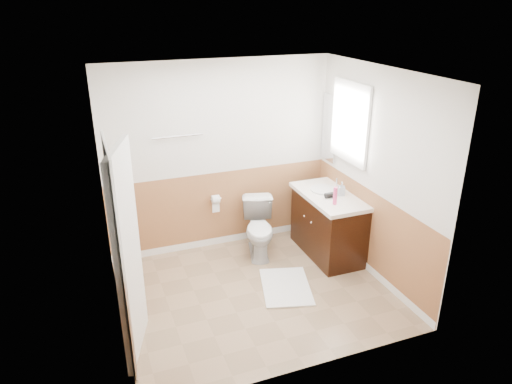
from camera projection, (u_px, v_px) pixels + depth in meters
name	position (u px, v px, depth m)	size (l,w,h in m)	color
floor	(256.00, 292.00, 5.48)	(3.00, 3.00, 0.00)	#8C7051
ceiling	(256.00, 73.00, 4.52)	(3.00, 3.00, 0.00)	white
wall_back	(220.00, 157.00, 6.12)	(3.00, 3.00, 0.00)	silver
wall_front	(312.00, 249.00, 3.88)	(3.00, 3.00, 0.00)	silver
wall_left	(109.00, 214.00, 4.51)	(3.00, 3.00, 0.00)	silver
wall_right	(375.00, 175.00, 5.50)	(3.00, 3.00, 0.00)	silver
wainscot_back	(222.00, 210.00, 6.40)	(3.00, 3.00, 0.00)	#AC7244
wainscot_front	(307.00, 323.00, 4.17)	(3.00, 3.00, 0.00)	#AC7244
wainscot_left	(119.00, 281.00, 4.80)	(2.60, 2.60, 0.00)	#AC7244
wainscot_right	(369.00, 233.00, 5.78)	(2.60, 2.60, 0.00)	#AC7244
toilet	(259.00, 229.00, 6.18)	(0.41, 0.71, 0.73)	silver
bath_mat	(286.00, 287.00, 5.56)	(0.55, 0.80, 0.02)	white
vanity_cabinet	(328.00, 226.00, 6.17)	(0.55, 1.10, 0.80)	black
vanity_knob_left	(311.00, 222.00, 5.93)	(0.03, 0.03, 0.03)	silver
vanity_knob_right	(304.00, 216.00, 6.10)	(0.03, 0.03, 0.03)	silver
countertop	(329.00, 196.00, 6.01)	(0.60, 1.15, 0.05)	white
sink_basin	(324.00, 190.00, 6.13)	(0.36, 0.36, 0.02)	silver
faucet	(337.00, 183.00, 6.16)	(0.02, 0.02, 0.14)	silver
lotion_bottle	(335.00, 196.00, 5.67)	(0.05, 0.05, 0.22)	#E73B7A
soap_dispenser	(342.00, 189.00, 5.94)	(0.08, 0.08, 0.18)	#9BA4AF
hair_dryer_body	(330.00, 195.00, 5.89)	(0.07, 0.07, 0.14)	black
hair_dryer_handle	(327.00, 197.00, 5.90)	(0.03, 0.03, 0.07)	black
mirror_panel	(329.00, 128.00, 6.32)	(0.02, 0.35, 0.90)	silver
window_frame	(350.00, 122.00, 5.80)	(0.04, 0.80, 1.00)	white
window_glass	(351.00, 122.00, 5.81)	(0.01, 0.70, 0.90)	white
door	(128.00, 256.00, 4.24)	(0.05, 0.80, 2.04)	white
door_frame	(119.00, 256.00, 4.21)	(0.02, 0.92, 2.10)	white
door_knob	(131.00, 245.00, 4.57)	(0.06, 0.06, 0.06)	silver
towel_bar	(177.00, 136.00, 5.76)	(0.02, 0.02, 0.62)	silver
tp_holder_bar	(216.00, 199.00, 6.24)	(0.02, 0.02, 0.14)	silver
tp_roll	(216.00, 199.00, 6.24)	(0.11, 0.11, 0.10)	white
tp_sheet	(216.00, 207.00, 6.28)	(0.10, 0.01, 0.16)	white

